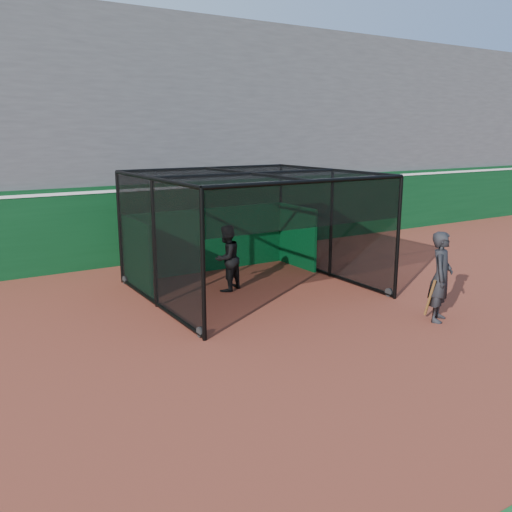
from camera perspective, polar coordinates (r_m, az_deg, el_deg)
ground at (r=10.86m, az=5.41°, el=-9.27°), size 120.00×120.00×0.00m
outfield_wall at (r=17.81m, az=-11.26°, el=3.58°), size 50.00×0.50×2.50m
grandstand at (r=21.17m, az=-15.38°, el=13.48°), size 50.00×7.85×8.95m
batting_cage at (r=14.07m, az=-0.51°, el=2.40°), size 5.42×5.20×3.06m
batter at (r=14.17m, az=-3.10°, el=-0.24°), size 1.05×0.97×1.75m
on_deck_player at (r=12.52m, az=18.89°, el=-2.09°), size 0.87×0.79×2.01m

